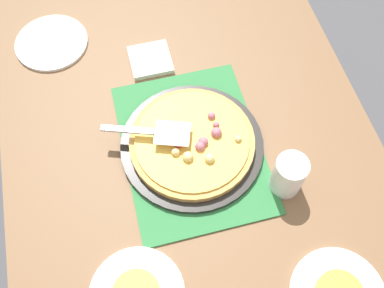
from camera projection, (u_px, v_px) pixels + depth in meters
ground_plane at (192, 231)px, 1.85m from camera, size 8.00×8.00×0.00m
dining_table at (192, 165)px, 1.28m from camera, size 1.40×1.00×0.75m
placemat at (192, 147)px, 1.19m from camera, size 0.48×0.36×0.01m
pizza_pan at (192, 145)px, 1.18m from camera, size 0.38×0.38×0.01m
pizza at (192, 142)px, 1.16m from camera, size 0.33×0.33×0.05m
plate_side at (52, 43)px, 1.35m from camera, size 0.22×0.22×0.01m
cup_corner at (288, 175)px, 1.08m from camera, size 0.08×0.08×0.12m
pizza_server at (154, 132)px, 1.13m from camera, size 0.12×0.23×0.01m
napkin_stack at (150, 60)px, 1.32m from camera, size 0.12×0.12×0.02m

